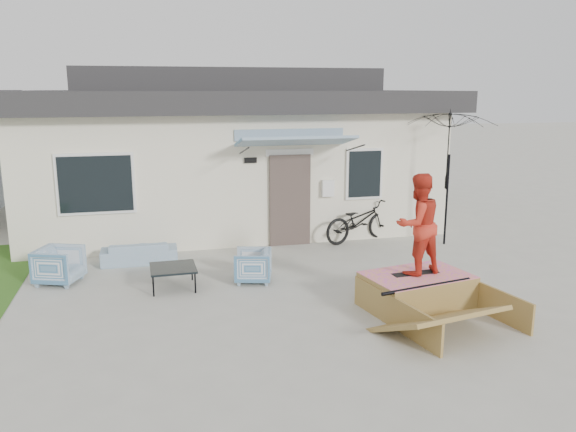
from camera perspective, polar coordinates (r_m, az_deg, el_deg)
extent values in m
plane|color=#A6A498|center=(9.02, 0.90, -10.64)|extent=(90.00, 90.00, 0.00)
cube|color=beige|center=(16.28, -6.28, 5.26)|extent=(10.00, 7.00, 3.00)
cube|color=#242426|center=(16.16, -6.43, 11.43)|extent=(10.80, 7.80, 0.50)
cube|color=#242426|center=(16.15, -6.48, 13.38)|extent=(7.50, 4.50, 0.60)
cube|color=#4D3F38|center=(13.10, 0.19, 1.56)|extent=(0.95, 0.08, 2.10)
cube|color=white|center=(12.68, -18.59, 3.06)|extent=(1.60, 0.06, 1.30)
cube|color=white|center=(13.56, 7.60, 4.18)|extent=(0.90, 0.06, 1.20)
cube|color=teal|center=(12.41, 0.77, 7.47)|extent=(2.50, 1.09, 0.29)
imported|color=teal|center=(12.29, -14.60, -3.18)|extent=(1.55, 0.47, 0.60)
imported|color=teal|center=(11.48, -21.84, -4.42)|extent=(0.91, 0.93, 0.76)
imported|color=teal|center=(10.78, -3.53, -4.81)|extent=(0.76, 0.79, 0.68)
cube|color=black|center=(10.67, -11.34, -6.01)|extent=(0.83, 0.83, 0.40)
imported|color=black|center=(13.60, 7.07, -0.04)|extent=(2.01, 1.21, 1.21)
cylinder|color=black|center=(13.66, 15.52, 1.55)|extent=(0.05, 0.05, 2.10)
imported|color=black|center=(13.55, 15.69, 4.46)|extent=(2.39, 2.28, 0.90)
cube|color=black|center=(9.74, 12.57, -5.53)|extent=(0.81, 0.26, 0.05)
imported|color=red|center=(9.51, 12.82, -0.61)|extent=(0.93, 0.80, 1.66)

